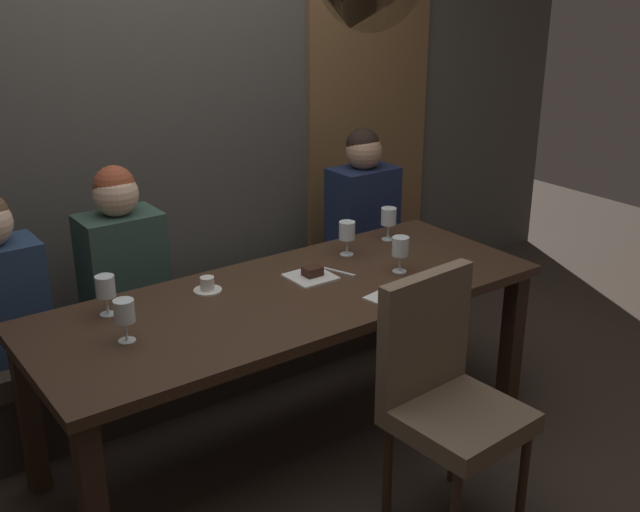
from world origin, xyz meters
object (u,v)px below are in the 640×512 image
Objects in this scene: diner_bearded at (122,253)px; wine_glass_center_front at (347,232)px; dessert_plate at (311,275)px; chair_near_side at (444,387)px; dining_table at (291,311)px; wine_glass_end_right at (124,312)px; wine_glass_center_back at (400,247)px; banquette_bench at (216,340)px; diner_far_end at (363,200)px; espresso_cup at (207,286)px; wine_glass_near_left at (389,218)px; fork_on_table at (339,272)px; wine_glass_near_right at (106,288)px.

diner_bearded reaches higher than wine_glass_center_front.
chair_near_side is at bearing -87.44° from dessert_plate.
dining_table is 13.41× the size of wine_glass_center_front.
wine_glass_end_right is 1.00× the size of wine_glass_center_back.
wine_glass_center_front and wine_glass_end_right have the same top height.
dining_table is at bearing -90.00° from banquette_bench.
wine_glass_center_front is 1.22m from wine_glass_end_right.
wine_glass_end_right is at bearing -135.77° from banquette_bench.
dining_table is 2.91× the size of diner_far_end.
espresso_cup is (-0.28, -0.48, 0.54)m from banquette_bench.
dining_table is at bearing 105.51° from chair_near_side.
diner_bearded reaches higher than wine_glass_center_back.
wine_glass_near_left is (-0.19, -0.44, 0.05)m from diner_far_end.
chair_near_side is at bearing -117.79° from fork_on_table.
espresso_cup is (-1.24, -0.49, -0.04)m from diner_far_end.
wine_glass_end_right is at bearing -111.45° from diner_bearded.
diner_bearded is at bearing 136.29° from dessert_plate.
banquette_bench is 15.24× the size of wine_glass_near_right.
diner_bearded is 1.01× the size of diner_far_end.
diner_bearded is 0.87m from dessert_plate.
wine_glass_center_front is (0.27, 0.94, 0.29)m from chair_near_side.
wine_glass_end_right reaches higher than dining_table.
diner_bearded is (-0.46, -0.02, 0.58)m from banquette_bench.
espresso_cup is (-0.48, 0.94, 0.21)m from chair_near_side.
wine_glass_center_front is at bearing 25.03° from dining_table.
wine_glass_end_right is at bearing -169.35° from wine_glass_near_left.
chair_near_side is at bearing -37.03° from wine_glass_end_right.
dining_table is 13.41× the size of wine_glass_end_right.
wine_glass_center_back is at bearing 62.57° from chair_near_side.
wine_glass_near_right is (-0.24, -0.44, 0.04)m from diner_bearded.
dessert_plate is 1.12× the size of fork_on_table.
fork_on_table is (0.76, -0.62, -0.07)m from diner_bearded.
diner_far_end is 1.84m from wine_glass_end_right.
wine_glass_near_right is at bearing -147.05° from banquette_bench.
wine_glass_center_back reaches higher than fork_on_table.
dessert_plate is (-0.36, 0.17, -0.10)m from wine_glass_center_back.
wine_glass_center_front is 1.00× the size of wine_glass_center_back.
wine_glass_near_right is at bearing 149.28° from fork_on_table.
diner_bearded reaches higher than diner_far_end.
dessert_plate is at bearing 151.01° from fork_on_table.
chair_near_side reaches higher than banquette_bench.
chair_near_side reaches higher than wine_glass_end_right.
diner_bearded is 1.42m from diner_far_end.
diner_far_end is 6.30× the size of espresso_cup.
wine_glass_near_right is 1.28m from wine_glass_center_back.
fork_on_table is at bearing -8.51° from dessert_plate.
wine_glass_end_right is at bearing -178.80° from dining_table.
wine_glass_end_right is (-1.50, -0.28, 0.00)m from wine_glass_near_left.
dining_table is at bearing 170.09° from wine_glass_center_back.
wine_glass_center_back is at bearing -56.39° from banquette_bench.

